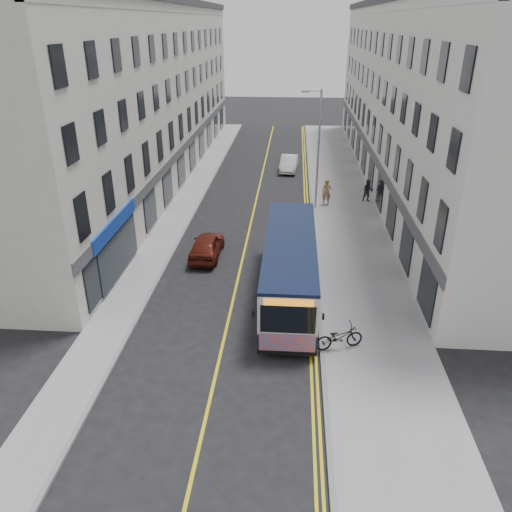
% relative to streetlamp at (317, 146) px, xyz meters
% --- Properties ---
extents(ground, '(140.00, 140.00, 0.00)m').
position_rel_streetlamp_xyz_m(ground, '(-4.17, -14.00, -4.38)').
color(ground, black).
rests_on(ground, ground).
extents(pavement_east, '(4.50, 64.00, 0.12)m').
position_rel_streetlamp_xyz_m(pavement_east, '(2.08, -2.00, -4.32)').
color(pavement_east, gray).
rests_on(pavement_east, ground).
extents(pavement_west, '(2.00, 64.00, 0.12)m').
position_rel_streetlamp_xyz_m(pavement_west, '(-9.17, -2.00, -4.32)').
color(pavement_west, gray).
rests_on(pavement_west, ground).
extents(kerb_east, '(0.18, 64.00, 0.13)m').
position_rel_streetlamp_xyz_m(kerb_east, '(-0.17, -2.00, -4.32)').
color(kerb_east, slate).
rests_on(kerb_east, ground).
extents(kerb_west, '(0.18, 64.00, 0.13)m').
position_rel_streetlamp_xyz_m(kerb_west, '(-8.17, -2.00, -4.32)').
color(kerb_west, slate).
rests_on(kerb_west, ground).
extents(road_centre_line, '(0.12, 64.00, 0.01)m').
position_rel_streetlamp_xyz_m(road_centre_line, '(-4.17, -2.00, -4.38)').
color(road_centre_line, gold).
rests_on(road_centre_line, ground).
extents(road_dbl_yellow_inner, '(0.10, 64.00, 0.01)m').
position_rel_streetlamp_xyz_m(road_dbl_yellow_inner, '(-0.62, -2.00, -4.38)').
color(road_dbl_yellow_inner, gold).
rests_on(road_dbl_yellow_inner, ground).
extents(road_dbl_yellow_outer, '(0.10, 64.00, 0.01)m').
position_rel_streetlamp_xyz_m(road_dbl_yellow_outer, '(-0.42, -2.00, -4.38)').
color(road_dbl_yellow_outer, gold).
rests_on(road_dbl_yellow_outer, ground).
extents(terrace_east, '(6.00, 46.00, 13.00)m').
position_rel_streetlamp_xyz_m(terrace_east, '(7.33, 7.00, 2.12)').
color(terrace_east, silver).
rests_on(terrace_east, ground).
extents(terrace_west, '(6.00, 46.00, 13.00)m').
position_rel_streetlamp_xyz_m(terrace_west, '(-13.17, 7.00, 2.12)').
color(terrace_west, silver).
rests_on(terrace_west, ground).
extents(streetlamp, '(1.32, 0.18, 8.00)m').
position_rel_streetlamp_xyz_m(streetlamp, '(0.00, 0.00, 0.00)').
color(streetlamp, '#9A9DA3').
rests_on(streetlamp, ground).
extents(city_bus, '(2.37, 10.12, 2.94)m').
position_rel_streetlamp_xyz_m(city_bus, '(-1.56, -12.24, -2.78)').
color(city_bus, black).
rests_on(city_bus, ground).
extents(bicycle, '(2.06, 1.25, 1.02)m').
position_rel_streetlamp_xyz_m(bicycle, '(0.48, -16.46, -3.75)').
color(bicycle, black).
rests_on(bicycle, pavement_east).
extents(pedestrian_near, '(0.69, 0.48, 1.80)m').
position_rel_streetlamp_xyz_m(pedestrian_near, '(0.84, 0.67, -3.36)').
color(pedestrian_near, olive).
rests_on(pedestrian_near, pavement_east).
extents(pedestrian_far, '(0.81, 0.65, 1.59)m').
position_rel_streetlamp_xyz_m(pedestrian_far, '(3.83, 1.58, -3.47)').
color(pedestrian_far, black).
rests_on(pedestrian_far, pavement_east).
extents(car_white, '(1.63, 4.00, 1.29)m').
position_rel_streetlamp_xyz_m(car_white, '(-1.93, 9.72, -3.74)').
color(car_white, silver).
rests_on(car_white, ground).
extents(car_maroon, '(1.63, 3.91, 1.32)m').
position_rel_streetlamp_xyz_m(car_maroon, '(-6.17, -8.20, -3.72)').
color(car_maroon, '#53160D').
rests_on(car_maroon, ground).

